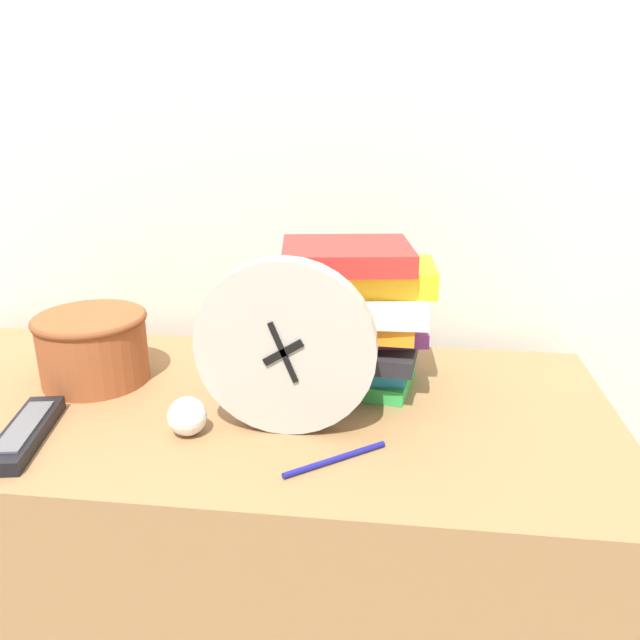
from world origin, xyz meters
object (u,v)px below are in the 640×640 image
Objects in this scene: book_stack at (351,315)px; crumpled_paper_ball at (187,416)px; tv_remote at (25,433)px; desk_clock at (285,348)px; basket at (93,345)px; pen at (336,459)px.

book_stack is 0.30m from crumpled_paper_ball.
book_stack is 0.50m from tv_remote.
book_stack reaches higher than tv_remote.
desk_clock reaches higher than basket.
pen is at bearing -0.50° from tv_remote.
pen is at bearing -90.01° from book_stack.
desk_clock is 0.18m from book_stack.
pen is (0.43, -0.00, -0.01)m from tv_remote.
tv_remote is 1.52× the size of pen.
desk_clock reaches higher than crumpled_paper_ball.
crumpled_paper_ball is at bearing -36.24° from basket.
desk_clock is 0.37m from basket.
desk_clock is 1.98× the size of pen.
basket reaches higher than tv_remote.
book_stack is 0.42m from basket.
book_stack is 0.26m from pen.
basket is 3.31× the size of crumpled_paper_ball.
crumpled_paper_ball is at bearing -168.29° from desk_clock.
desk_clock reaches higher than tv_remote.
book_stack is 1.44× the size of basket.
book_stack is 4.77× the size of crumpled_paper_ball.
basket is at bearing -174.85° from book_stack.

